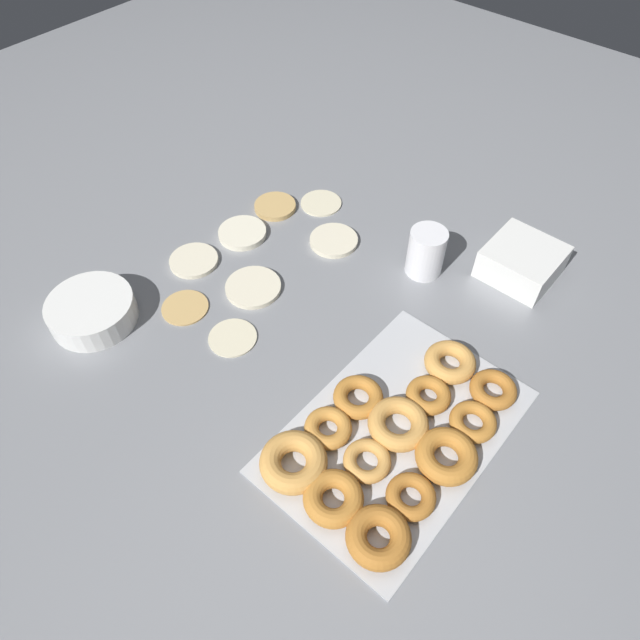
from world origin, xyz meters
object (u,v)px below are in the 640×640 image
(pancake_6, at_px, (321,202))
(batter_bowl, at_px, (92,311))
(pancake_1, at_px, (185,307))
(pancake_7, at_px, (233,337))
(donut_tray, at_px, (392,440))
(pancake_5, at_px, (253,287))
(paper_cup, at_px, (426,252))
(pancake_3, at_px, (334,240))
(container_stack, at_px, (522,262))
(pancake_0, at_px, (275,206))
(pancake_4, at_px, (242,233))
(pancake_2, at_px, (194,261))

(pancake_6, xyz_separation_m, batter_bowl, (-0.58, 0.11, 0.02))
(batter_bowl, bearing_deg, pancake_1, -39.74)
(pancake_7, distance_m, donut_tray, 0.38)
(pancake_1, distance_m, pancake_6, 0.44)
(pancake_5, xyz_separation_m, batter_bowl, (-0.27, 0.18, 0.02))
(pancake_6, distance_m, pancake_7, 0.46)
(paper_cup, bearing_deg, batter_bowl, 142.47)
(pancake_1, distance_m, pancake_5, 0.15)
(pancake_5, xyz_separation_m, paper_cup, (0.29, -0.24, 0.05))
(pancake_1, bearing_deg, pancake_3, -16.37)
(container_stack, bearing_deg, pancake_0, 108.68)
(pancake_7, relative_size, donut_tray, 0.21)
(pancake_5, height_order, container_stack, container_stack)
(pancake_1, height_order, pancake_4, pancake_4)
(pancake_1, relative_size, container_stack, 0.66)
(pancake_4, xyz_separation_m, pancake_6, (0.21, -0.06, -0.00))
(donut_tray, height_order, batter_bowl, batter_bowl)
(pancake_0, distance_m, batter_bowl, 0.50)
(paper_cup, bearing_deg, pancake_7, 156.52)
(pancake_1, relative_size, paper_cup, 0.91)
(pancake_2, xyz_separation_m, pancake_7, (-0.09, -0.22, -0.00))
(pancake_3, height_order, pancake_5, same)
(pancake_3, bearing_deg, pancake_0, 89.93)
(donut_tray, bearing_deg, pancake_4, 70.20)
(pancake_7, bearing_deg, pancake_6, 18.19)
(batter_bowl, bearing_deg, pancake_7, -59.25)
(pancake_2, bearing_deg, pancake_7, -112.64)
(batter_bowl, bearing_deg, pancake_4, -6.69)
(batter_bowl, distance_m, container_stack, 0.91)
(pancake_3, height_order, pancake_4, pancake_4)
(pancake_5, bearing_deg, pancake_4, 53.30)
(pancake_3, xyz_separation_m, container_stack, (0.19, -0.37, 0.03))
(pancake_4, distance_m, paper_cup, 0.43)
(pancake_4, distance_m, batter_bowl, 0.38)
(pancake_2, bearing_deg, container_stack, -51.89)
(pancake_1, height_order, pancake_3, pancake_3)
(pancake_3, bearing_deg, container_stack, -63.00)
(pancake_4, bearing_deg, paper_cup, -64.79)
(pancake_0, height_order, container_stack, container_stack)
(pancake_5, xyz_separation_m, pancake_7, (-0.12, -0.07, -0.00))
(pancake_1, height_order, pancake_2, pancake_2)
(pancake_0, relative_size, pancake_2, 0.93)
(donut_tray, distance_m, container_stack, 0.52)
(pancake_5, distance_m, pancake_6, 0.32)
(pancake_0, bearing_deg, pancake_2, 178.30)
(pancake_1, bearing_deg, pancake_7, -85.94)
(pancake_1, distance_m, pancake_2, 0.14)
(pancake_0, height_order, donut_tray, donut_tray)
(pancake_4, relative_size, pancake_7, 1.15)
(pancake_5, bearing_deg, container_stack, -44.44)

